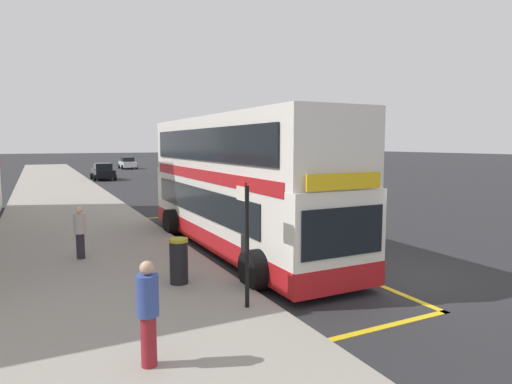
{
  "coord_description": "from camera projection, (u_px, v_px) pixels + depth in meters",
  "views": [
    {
      "loc": [
        -8.41,
        -8.44,
        3.54
      ],
      "look_at": [
        -0.91,
        6.47,
        1.68
      ],
      "focal_mm": 30.68,
      "sensor_mm": 36.0,
      "label": 1
    }
  ],
  "objects": [
    {
      "name": "ground_plane",
      "position": [
        140.0,
        182.0,
        40.05
      ],
      "size": [
        260.0,
        260.0,
        0.0
      ],
      "primitive_type": "plane",
      "color": "#28282B"
    },
    {
      "name": "bus_bay_markings",
      "position": [
        238.0,
        247.0,
        14.92
      ],
      "size": [
        3.2,
        14.58,
        0.01
      ],
      "color": "gold",
      "rests_on": "ground"
    },
    {
      "name": "pedestrian_further_back",
      "position": [
        80.0,
        231.0,
        12.87
      ],
      "size": [
        0.34,
        0.34,
        1.56
      ],
      "color": "#26262D",
      "rests_on": "pavement_near"
    },
    {
      "name": "pedestrian_waiting_near_sign",
      "position": [
        148.0,
        310.0,
        6.61
      ],
      "size": [
        0.34,
        0.34,
        1.65
      ],
      "color": "maroon",
      "rests_on": "pavement_near"
    },
    {
      "name": "parked_car_white_distant",
      "position": [
        128.0,
        163.0,
        60.85
      ],
      "size": [
        2.09,
        4.2,
        1.62
      ],
      "rotation": [
        0.0,
        0.0,
        -0.03
      ],
      "color": "silver",
      "rests_on": "ground"
    },
    {
      "name": "parked_car_black_ahead",
      "position": [
        103.0,
        172.0,
        42.56
      ],
      "size": [
        2.09,
        4.2,
        1.62
      ],
      "rotation": [
        0.0,
        0.0,
        0.03
      ],
      "color": "black",
      "rests_on": "ground"
    },
    {
      "name": "bus_stop_sign",
      "position": [
        245.0,
        233.0,
        9.02
      ],
      "size": [
        0.09,
        0.51,
        2.62
      ],
      "color": "black",
      "rests_on": "pavement_near"
    },
    {
      "name": "double_decker_bus",
      "position": [
        237.0,
        188.0,
        14.6
      ],
      "size": [
        3.22,
        11.43,
        4.4
      ],
      "color": "white",
      "rests_on": "ground"
    },
    {
      "name": "pavement_near",
      "position": [
        56.0,
        185.0,
        36.92
      ],
      "size": [
        6.0,
        76.0,
        0.14
      ],
      "primitive_type": "cube",
      "color": "gray",
      "rests_on": "ground"
    },
    {
      "name": "parked_car_teal_across",
      "position": [
        242.0,
        182.0,
        31.07
      ],
      "size": [
        2.09,
        4.2,
        1.62
      ],
      "rotation": [
        0.0,
        0.0,
        0.04
      ],
      "color": "#196066",
      "rests_on": "ground"
    },
    {
      "name": "litter_bin",
      "position": [
        179.0,
        261.0,
        10.61
      ],
      "size": [
        0.47,
        0.47,
        1.11
      ],
      "color": "black",
      "rests_on": "pavement_near"
    },
    {
      "name": "parked_car_grey_behind",
      "position": [
        172.0,
        168.0,
        47.82
      ],
      "size": [
        2.09,
        4.2,
        1.62
      ],
      "rotation": [
        0.0,
        0.0,
        -0.03
      ],
      "color": "slate",
      "rests_on": "ground"
    }
  ]
}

